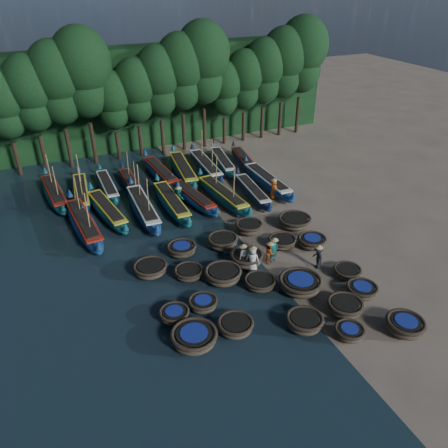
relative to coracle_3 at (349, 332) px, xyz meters
name	(u,v)px	position (x,y,z in m)	size (l,w,h in m)	color
ground	(251,251)	(-0.99, 9.20, -0.37)	(120.00, 120.00, 0.00)	#80705D
foliage_wall	(150,96)	(-0.99, 32.70, 4.63)	(40.00, 3.00, 10.00)	black
coracle_3	(349,332)	(0.00, 0.00, 0.00)	(1.91, 1.91, 0.64)	brown
coracle_4	(405,325)	(2.89, -0.89, 0.10)	(2.35, 2.35, 0.81)	brown
coracle_5	(194,337)	(-7.49, 2.85, 0.09)	(2.82, 2.82, 0.79)	brown
coracle_6	(235,326)	(-5.21, 2.76, 0.05)	(2.33, 2.33, 0.74)	brown
coracle_7	(304,322)	(-1.75, 1.51, 0.08)	(2.04, 2.04, 0.79)	brown
coracle_8	(345,306)	(0.95, 1.62, 0.08)	(2.07, 2.07, 0.78)	brown
coracle_9	(362,290)	(2.80, 2.43, 0.04)	(1.91, 1.91, 0.70)	brown
coracle_10	(174,314)	(-7.84, 4.98, 0.00)	(1.87, 1.87, 0.63)	brown
coracle_11	(203,303)	(-6.09, 5.14, 0.02)	(1.78, 1.78, 0.67)	brown
coracle_12	(260,282)	(-2.24, 5.55, -0.01)	(2.12, 2.12, 0.63)	brown
coracle_13	(300,284)	(-0.22, 4.32, 0.12)	(2.97, 2.97, 0.85)	brown
coracle_14	(347,272)	(3.18, 4.26, -0.01)	(1.93, 1.93, 0.63)	brown
coracle_15	(189,272)	(-5.82, 8.20, 0.00)	(2.05, 2.05, 0.65)	brown
coracle_16	(223,275)	(-4.03, 7.00, 0.11)	(2.73, 2.73, 0.84)	brown
coracle_17	(247,258)	(-1.94, 7.98, 0.11)	(2.16, 2.16, 0.84)	brown
coracle_18	(282,242)	(1.24, 8.84, 0.02)	(1.94, 1.94, 0.68)	brown
coracle_19	(312,241)	(3.09, 7.97, 0.07)	(2.35, 2.35, 0.76)	brown
coracle_20	(150,269)	(-7.89, 9.48, 0.05)	(2.64, 2.64, 0.74)	brown
coracle_21	(182,249)	(-5.37, 10.79, 0.04)	(1.99, 1.99, 0.72)	brown
coracle_22	(223,241)	(-2.54, 10.43, 0.11)	(2.41, 2.41, 0.84)	brown
coracle_23	(249,227)	(-0.01, 11.43, 0.09)	(2.29, 2.29, 0.80)	brown
coracle_24	(295,221)	(3.45, 10.78, 0.09)	(2.77, 2.77, 0.81)	brown
long_boat_1	(84,224)	(-10.84, 16.49, 0.24)	(2.33, 9.02, 3.84)	navy
long_boat_2	(107,210)	(-8.89, 17.94, 0.18)	(2.60, 8.17, 1.45)	#0E4651
long_boat_3	(143,208)	(-6.28, 17.10, 0.23)	(1.76, 8.86, 3.77)	navy
long_boat_4	(172,202)	(-3.96, 17.16, 0.20)	(1.52, 8.50, 1.50)	#0E4651
long_boat_5	(193,197)	(-2.06, 17.44, 0.14)	(2.50, 7.61, 1.35)	navy
long_boat_6	(223,195)	(0.25, 16.65, 0.21)	(2.31, 8.62, 3.68)	#0E4651
long_boat_7	(252,191)	(2.87, 16.46, 0.13)	(1.94, 7.41, 1.31)	#101C3D
long_boat_8	(267,181)	(4.86, 17.52, 0.21)	(1.57, 8.74, 1.54)	navy
long_boat_9	(54,193)	(-12.29, 22.68, 0.19)	(2.13, 8.31, 3.54)	#0E4651
long_boat_10	(81,193)	(-10.24, 21.89, 0.18)	(2.20, 8.18, 3.49)	navy
long_boat_11	(108,186)	(-8.00, 22.36, 0.13)	(1.34, 7.44, 1.31)	#0E4651
long_boat_12	(132,184)	(-6.01, 22.02, 0.12)	(1.29, 7.28, 3.09)	#101C3D
long_boat_13	(161,173)	(-3.06, 23.11, 0.20)	(2.10, 8.45, 1.49)	navy
long_boat_14	(183,170)	(-1.00, 22.81, 0.24)	(2.63, 9.10, 1.61)	#0E4651
long_boat_15	(206,166)	(1.26, 22.89, 0.21)	(1.93, 8.61, 3.66)	#101C3D
long_boat_16	(222,162)	(3.17, 23.30, 0.16)	(2.54, 7.82, 1.39)	#0E4651
long_boat_17	(244,161)	(5.16, 22.60, 0.15)	(2.50, 7.68, 1.37)	#101C3D
fisherman_0	(253,259)	(-1.95, 7.16, 0.57)	(1.03, 0.98, 1.98)	silver
fisherman_1	(274,249)	(-0.19, 7.57, 0.58)	(0.72, 0.58, 1.91)	#17615B
fisherman_2	(270,252)	(-0.45, 7.59, 0.43)	(0.85, 0.91, 1.69)	#BE5519
fisherman_3	(318,257)	(1.99, 5.79, 0.48)	(0.74, 1.12, 1.82)	black
fisherman_4	(243,255)	(-2.24, 7.91, 0.48)	(0.95, 0.88, 1.76)	silver
fisherman_5	(179,196)	(-3.23, 17.48, 0.47)	(0.54, 1.51, 1.81)	#17615B
fisherman_6	(274,188)	(4.30, 15.44, 0.56)	(0.68, 0.93, 1.94)	#BE5519
tree_1	(3,103)	(-14.69, 29.20, 6.27)	(4.09, 4.09, 9.65)	black
tree_2	(30,93)	(-12.39, 29.20, 6.95)	(4.51, 4.51, 10.63)	black
tree_3	(56,82)	(-10.09, 29.20, 7.62)	(4.92, 4.92, 11.60)	black
tree_4	(82,72)	(-7.79, 29.20, 8.30)	(5.34, 5.34, 12.58)	black
tree_5	(112,100)	(-5.49, 29.20, 5.60)	(3.68, 3.68, 8.68)	black
tree_6	(136,90)	(-3.19, 29.20, 6.27)	(4.09, 4.09, 9.65)	black
tree_7	(158,80)	(-0.89, 29.20, 6.95)	(4.51, 4.51, 10.63)	black
tree_8	(181,71)	(1.41, 29.20, 7.62)	(4.92, 4.92, 11.60)	black
tree_9	(203,62)	(3.71, 29.20, 8.30)	(5.34, 5.34, 12.58)	black
tree_10	(224,88)	(6.01, 29.20, 5.60)	(3.68, 3.68, 8.68)	black
tree_11	(244,79)	(8.31, 29.20, 6.27)	(4.09, 4.09, 9.65)	black
tree_12	(264,70)	(10.61, 29.20, 6.95)	(4.51, 4.51, 10.63)	black
tree_13	(284,62)	(12.91, 29.20, 7.62)	(4.92, 4.92, 11.60)	black
tree_14	(303,54)	(15.21, 29.20, 8.30)	(5.34, 5.34, 12.58)	black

